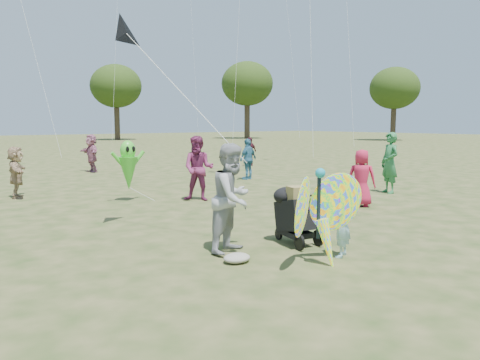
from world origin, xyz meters
name	(u,v)px	position (x,y,z in m)	size (l,w,h in m)	color
ground	(300,248)	(0.00, 0.00, 0.00)	(160.00, 160.00, 0.00)	#51592B
child_girl	(342,224)	(0.15, -0.83, 0.57)	(0.41, 0.27, 1.14)	#94C4D2
adult_man	(232,198)	(-1.10, 0.55, 0.95)	(0.92, 0.72, 1.89)	#97989C
grey_bag	(237,258)	(-1.44, -0.01, 0.07)	(0.46, 0.38, 0.15)	gray
crowd_a	(361,178)	(4.27, 1.97, 0.77)	(0.75, 0.49, 1.54)	#B41C3D
crowd_c	(248,159)	(5.59, 8.45, 0.80)	(0.94, 0.39, 1.61)	teal
crowd_d	(16,172)	(-2.69, 9.13, 0.77)	(1.43, 0.45, 1.54)	tan
crowd_e	(199,168)	(1.33, 5.41, 0.93)	(0.91, 0.71, 1.86)	#7B2954
crowd_f	(390,163)	(6.91, 2.92, 0.97)	(0.71, 0.46, 1.93)	#2A703E
crowd_h	(250,151)	(9.28, 12.85, 0.74)	(0.87, 0.36, 1.48)	#481824
crowd_j	(91,153)	(1.72, 14.90, 0.86)	(1.59, 0.51, 1.71)	#A05B77
jogging_stroller	(294,211)	(0.10, 0.27, 0.61)	(0.66, 1.11, 1.09)	black
butterfly_kite	(322,217)	(-0.44, -0.92, 0.78)	(1.74, 0.75, 1.75)	#FF5528
delta_kite_rig	(127,34)	(-1.85, 2.98, 3.96)	(1.62, 2.68, 2.88)	black
alien_kite	(128,167)	(-0.30, 6.54, 0.97)	(1.12, 0.69, 1.74)	green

